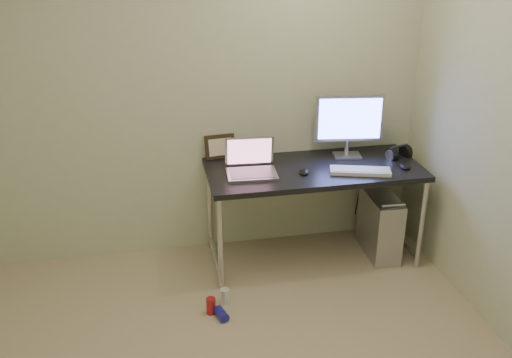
# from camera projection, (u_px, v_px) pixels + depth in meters

# --- Properties ---
(wall_back) EXTENTS (3.50, 0.02, 2.50)m
(wall_back) POSITION_uv_depth(u_px,v_px,m) (188.00, 94.00, 4.07)
(wall_back) COLOR beige
(wall_back) RESTS_ON ground
(desk) EXTENTS (1.55, 0.68, 0.75)m
(desk) POSITION_uv_depth(u_px,v_px,m) (314.00, 177.00, 4.16)
(desk) COLOR black
(desk) RESTS_ON ground
(tower_computer) EXTENTS (0.22, 0.47, 0.52)m
(tower_computer) POSITION_uv_depth(u_px,v_px,m) (380.00, 225.00, 4.39)
(tower_computer) COLOR #AAAAAF
(tower_computer) RESTS_ON ground
(cable_a) EXTENTS (0.01, 0.16, 0.69)m
(cable_a) POSITION_uv_depth(u_px,v_px,m) (360.00, 189.00, 4.61)
(cable_a) COLOR black
(cable_a) RESTS_ON ground
(cable_b) EXTENTS (0.02, 0.11, 0.71)m
(cable_b) POSITION_uv_depth(u_px,v_px,m) (371.00, 191.00, 4.62)
(cable_b) COLOR black
(cable_b) RESTS_ON ground
(can_red) EXTENTS (0.08, 0.08, 0.11)m
(can_red) POSITION_uv_depth(u_px,v_px,m) (211.00, 306.00, 3.75)
(can_red) COLOR #A81C21
(can_red) RESTS_ON ground
(can_white) EXTENTS (0.08, 0.08, 0.11)m
(can_white) POSITION_uv_depth(u_px,v_px,m) (225.00, 296.00, 3.84)
(can_white) COLOR silver
(can_white) RESTS_ON ground
(can_blue) EXTENTS (0.09, 0.13, 0.06)m
(can_blue) POSITION_uv_depth(u_px,v_px,m) (221.00, 314.00, 3.71)
(can_blue) COLOR #20209E
(can_blue) RESTS_ON ground
(laptop) EXTENTS (0.37, 0.31, 0.24)m
(laptop) POSITION_uv_depth(u_px,v_px,m) (251.00, 165.00, 4.01)
(laptop) COLOR #B8B8C0
(laptop) RESTS_ON desk
(monitor) EXTENTS (0.51, 0.17, 0.47)m
(monitor) POSITION_uv_depth(u_px,v_px,m) (349.00, 121.00, 4.21)
(monitor) COLOR #B8B8C0
(monitor) RESTS_ON desk
(keyboard) EXTENTS (0.44, 0.25, 0.03)m
(keyboard) POSITION_uv_depth(u_px,v_px,m) (360.00, 171.00, 4.03)
(keyboard) COLOR silver
(keyboard) RESTS_ON desk
(mouse_right) EXTENTS (0.10, 0.14, 0.04)m
(mouse_right) POSITION_uv_depth(u_px,v_px,m) (405.00, 165.00, 4.11)
(mouse_right) COLOR black
(mouse_right) RESTS_ON desk
(mouse_left) EXTENTS (0.09, 0.12, 0.04)m
(mouse_left) POSITION_uv_depth(u_px,v_px,m) (304.00, 171.00, 4.01)
(mouse_left) COLOR black
(mouse_left) RESTS_ON desk
(headphones) EXTENTS (0.21, 0.12, 0.12)m
(headphones) POSITION_uv_depth(u_px,v_px,m) (399.00, 153.00, 4.29)
(headphones) COLOR black
(headphones) RESTS_ON desk
(picture_frame) EXTENTS (0.23, 0.09, 0.18)m
(picture_frame) POSITION_uv_depth(u_px,v_px,m) (220.00, 147.00, 4.25)
(picture_frame) COLOR black
(picture_frame) RESTS_ON desk
(webcam) EXTENTS (0.05, 0.04, 0.13)m
(webcam) POSITION_uv_depth(u_px,v_px,m) (250.00, 146.00, 4.26)
(webcam) COLOR silver
(webcam) RESTS_ON desk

